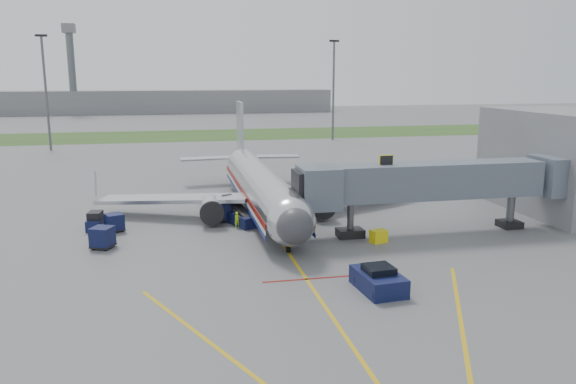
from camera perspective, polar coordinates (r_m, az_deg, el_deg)
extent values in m
plane|color=#565659|center=(41.79, 0.58, -6.96)|extent=(400.00, 400.00, 0.00)
cube|color=#2D4C1E|center=(129.61, -8.08, 5.76)|extent=(300.00, 25.00, 0.01)
cube|color=gold|center=(39.95, 1.20, -7.85)|extent=(0.25, 50.00, 0.01)
cube|color=maroon|center=(38.13, 1.89, -8.84)|extent=(6.00, 0.25, 0.01)
cube|color=gold|center=(28.18, -5.46, -16.75)|extent=(9.52, 20.04, 0.01)
cube|color=gold|center=(31.62, 17.39, -13.93)|extent=(9.52, 20.04, 0.01)
cylinder|color=silver|center=(55.36, -2.77, 0.61)|extent=(3.80, 28.00, 3.80)
sphere|color=silver|center=(41.95, 0.29, -3.03)|extent=(3.80, 3.80, 3.80)
sphere|color=#38383D|center=(40.72, 0.67, -3.49)|extent=(2.74, 2.74, 2.74)
cube|color=black|center=(41.43, 0.41, -2.43)|extent=(2.20, 1.20, 0.55)
cone|color=silver|center=(71.46, -4.88, 3.13)|extent=(3.80, 5.00, 3.80)
cube|color=#B7BAC1|center=(70.48, -4.89, 6.29)|extent=(0.35, 4.20, 7.00)
cube|color=#B7BAC1|center=(54.88, -11.55, -0.68)|extent=(15.10, 8.59, 1.13)
cube|color=#B7BAC1|center=(57.47, 5.63, 0.07)|extent=(15.10, 8.59, 1.13)
cylinder|color=silver|center=(52.17, -7.88, -1.70)|extent=(2.10, 3.60, 2.10)
cylinder|color=silver|center=(53.85, 3.23, -1.18)|extent=(2.10, 3.60, 2.10)
cube|color=maroon|center=(55.76, -0.82, 0.34)|extent=(0.05, 28.00, 0.45)
cube|color=navy|center=(55.95, -0.82, -0.56)|extent=(0.05, 28.00, 0.35)
cylinder|color=black|center=(43.56, 0.01, -5.75)|extent=(0.28, 0.70, 0.70)
cylinder|color=black|center=(55.99, -5.46, -1.66)|extent=(0.50, 1.00, 1.00)
cylinder|color=black|center=(56.78, -0.24, -1.41)|extent=(0.50, 1.00, 1.00)
cube|color=slate|center=(49.47, 14.17, 1.15)|extent=(20.00, 3.00, 3.00)
cube|color=slate|center=(46.09, 3.13, 0.48)|extent=(3.20, 3.60, 3.40)
cube|color=black|center=(45.79, 1.68, 0.42)|extent=(1.60, 3.00, 2.80)
cube|color=yellow|center=(47.56, 9.93, 3.12)|extent=(1.20, 0.15, 1.00)
cylinder|color=#595B60|center=(47.51, 6.36, -2.76)|extent=(0.56, 0.56, 3.10)
cube|color=black|center=(47.83, 6.33, -4.15)|extent=(2.20, 1.60, 0.70)
cylinder|color=#595B60|center=(54.03, 21.66, -1.75)|extent=(0.70, 0.70, 3.10)
cube|color=black|center=(54.32, 21.56, -3.03)|extent=(1.80, 1.80, 0.60)
cube|color=slate|center=(55.75, 25.34, 1.54)|extent=(3.00, 4.00, 3.40)
cube|color=slate|center=(62.64, 26.29, 2.84)|extent=(10.00, 16.00, 10.00)
cylinder|color=#595B60|center=(110.78, -23.36, 9.09)|extent=(0.44, 0.44, 20.00)
cube|color=black|center=(110.93, -23.80, 14.35)|extent=(2.00, 0.40, 0.40)
cylinder|color=#595B60|center=(118.53, 4.63, 10.12)|extent=(0.44, 0.44, 20.00)
cube|color=black|center=(118.67, 4.72, 15.05)|extent=(2.00, 0.40, 0.40)
cube|color=slate|center=(208.85, -12.43, 8.97)|extent=(120.00, 14.00, 8.00)
cylinder|color=#595B60|center=(206.04, -21.09, 11.21)|extent=(2.40, 2.40, 28.00)
cube|color=slate|center=(206.59, -21.40, 15.23)|extent=(4.00, 4.00, 3.00)
cube|color=#0C0C36|center=(36.51, 9.16, -8.95)|extent=(2.72, 4.11, 1.20)
cube|color=black|center=(36.24, 9.20, -7.82)|extent=(1.89, 1.89, 0.55)
cylinder|color=black|center=(34.98, 8.71, -10.17)|extent=(0.31, 0.89, 0.87)
cylinder|color=black|center=(35.82, 11.59, -9.74)|extent=(0.31, 0.89, 0.87)
cylinder|color=black|center=(37.37, 6.83, -8.65)|extent=(0.31, 0.89, 0.87)
cylinder|color=black|center=(38.16, 9.56, -8.29)|extent=(0.31, 0.89, 0.87)
cube|color=#0C0C36|center=(52.57, -18.95, -3.08)|extent=(1.53, 2.48, 0.93)
cube|color=black|center=(52.38, -19.01, -2.24)|extent=(1.32, 1.64, 0.65)
cylinder|color=black|center=(51.98, -19.66, -3.62)|extent=(0.27, 0.49, 0.47)
cylinder|color=black|center=(51.73, -18.66, -3.62)|extent=(0.27, 0.49, 0.47)
cylinder|color=black|center=(53.54, -19.18, -3.14)|extent=(0.27, 0.49, 0.47)
cylinder|color=black|center=(53.30, -18.22, -3.14)|extent=(0.27, 0.49, 0.47)
cube|color=#0C0C36|center=(51.36, -17.22, -2.91)|extent=(1.84, 1.84, 1.41)
cube|color=black|center=(51.53, -17.17, -3.66)|extent=(1.90, 1.90, 0.11)
cylinder|color=black|center=(50.89, -17.57, -3.92)|extent=(0.28, 0.31, 0.25)
cylinder|color=black|center=(51.20, -16.40, -3.76)|extent=(0.28, 0.31, 0.25)
cylinder|color=black|center=(51.90, -17.92, -3.64)|extent=(0.28, 0.31, 0.25)
cylinder|color=black|center=(52.20, -16.78, -3.48)|extent=(0.28, 0.31, 0.25)
cube|color=#0C0C36|center=(52.85, -6.65, -1.90)|extent=(1.73, 1.73, 1.61)
cube|color=black|center=(53.05, -6.63, -2.74)|extent=(1.79, 1.79, 0.12)
cylinder|color=black|center=(52.36, -7.19, -2.99)|extent=(0.25, 0.31, 0.29)
cylinder|color=black|center=(52.56, -5.84, -2.90)|extent=(0.25, 0.31, 0.29)
cylinder|color=black|center=(53.56, -7.40, -2.66)|extent=(0.25, 0.31, 0.29)
cylinder|color=black|center=(53.75, -6.09, -2.58)|extent=(0.25, 0.31, 0.29)
cube|color=#0C0C36|center=(46.76, -18.34, -4.32)|extent=(2.02, 2.02, 1.53)
cube|color=black|center=(46.97, -18.28, -5.21)|extent=(2.09, 2.09, 0.12)
cylinder|color=black|center=(46.80, -19.27, -5.39)|extent=(0.31, 0.34, 0.28)
cylinder|color=black|center=(46.20, -18.01, -5.52)|extent=(0.31, 0.34, 0.28)
cylinder|color=black|center=(47.76, -18.54, -5.00)|extent=(0.31, 0.34, 0.28)
cylinder|color=black|center=(47.18, -17.29, -5.12)|extent=(0.31, 0.34, 0.28)
cube|color=#0C0C36|center=(51.55, -4.76, -2.76)|extent=(3.00, 4.32, 1.01)
cube|color=black|center=(51.77, -5.09, -1.50)|extent=(2.67, 4.55, 1.58)
cylinder|color=black|center=(50.11, -4.48, -3.41)|extent=(0.47, 0.67, 0.63)
cylinder|color=black|center=(50.66, -3.39, -3.23)|extent=(0.47, 0.67, 0.63)
cylinder|color=black|center=(52.57, -6.08, -2.72)|extent=(0.47, 0.67, 0.63)
cylinder|color=black|center=(53.09, -5.02, -2.55)|extent=(0.47, 0.67, 0.63)
cube|color=yellow|center=(46.56, 9.19, -4.46)|extent=(1.51, 1.22, 1.05)
cylinder|color=black|center=(46.41, 8.75, -5.00)|extent=(0.24, 0.30, 0.26)
cylinder|color=black|center=(46.93, 9.60, -4.84)|extent=(0.24, 0.30, 0.26)
imported|color=#AEE21A|center=(50.35, -5.17, -2.85)|extent=(0.63, 0.53, 1.47)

